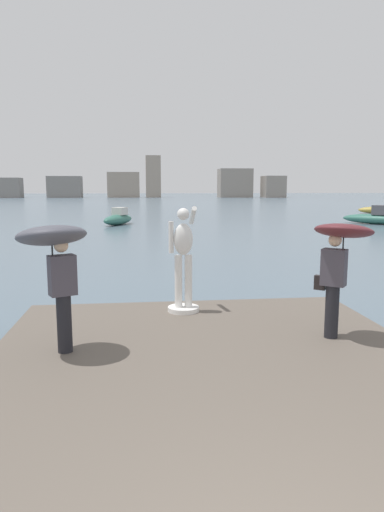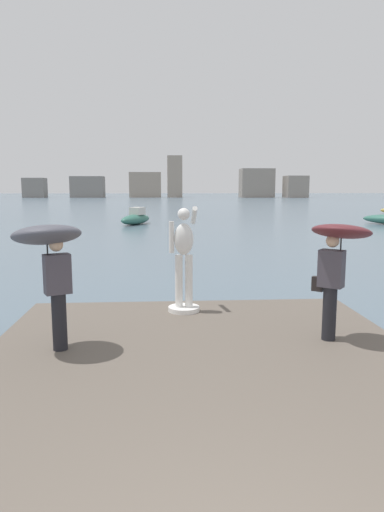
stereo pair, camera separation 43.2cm
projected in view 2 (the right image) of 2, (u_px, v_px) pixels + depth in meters
ground_plane at (168, 219)px, 42.00m from camera, size 400.00×400.00×0.00m
pier at (219, 444)px, 4.79m from camera, size 6.58×10.65×0.40m
statue_white_figure at (184, 263)px, 9.06m from camera, size 0.63×0.88×2.10m
onlooker_left at (50, 250)px, 6.77m from camera, size 1.36×1.37×2.00m
onlooker_right at (337, 252)px, 7.23m from camera, size 1.31×1.32×1.96m
boat_far at (136, 218)px, 35.79m from camera, size 2.79×4.16×1.34m
distant_skyline at (180, 184)px, 136.12m from camera, size 83.11×11.41×12.28m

